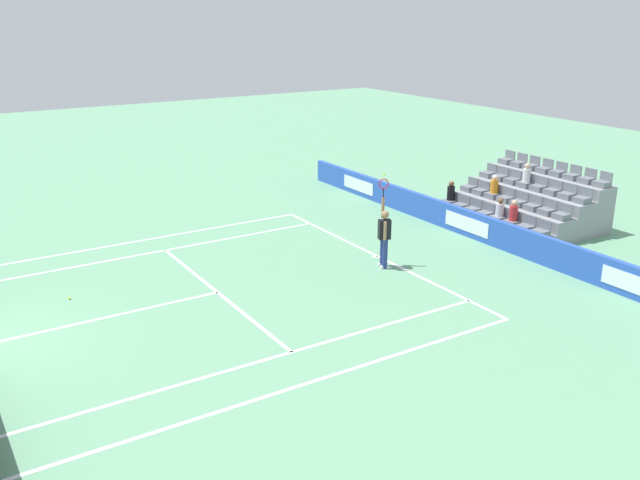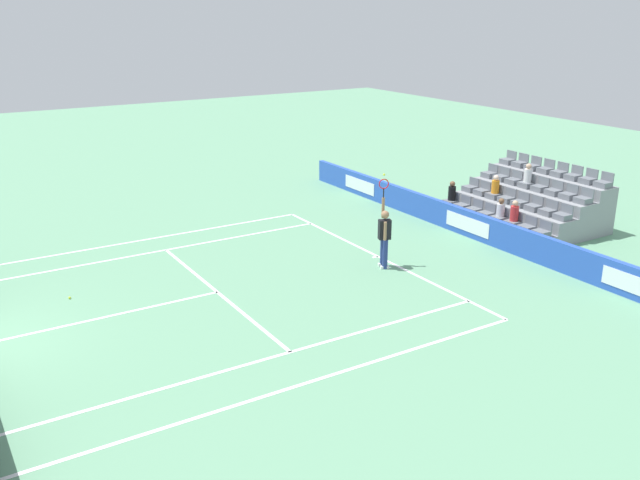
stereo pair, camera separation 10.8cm
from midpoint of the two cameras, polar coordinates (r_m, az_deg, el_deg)
line_baseline at (r=21.84m, az=4.64°, el=-1.35°), size 10.97×0.10×0.01m
line_service at (r=19.27m, az=-8.64°, el=-4.30°), size 8.23×0.10×0.01m
line_centre_service at (r=18.38m, az=-17.85°, el=-6.21°), size 0.10×6.40×0.01m
line_singles_sideline_left at (r=22.75m, az=-13.88°, el=-1.02°), size 0.10×11.89×0.01m
line_singles_sideline_right at (r=15.73m, az=-4.03°, el=-9.65°), size 0.10×11.89×0.01m
line_doubles_sideline_left at (r=23.99m, az=-14.94°, el=-0.08°), size 0.10×11.89×0.01m
line_doubles_sideline_right at (r=14.68m, az=-1.44°, el=-11.82°), size 0.10×11.89×0.01m
line_centre_mark at (r=21.78m, az=4.43°, el=-1.39°), size 0.10×0.20×0.01m
sponsor_barrier at (r=24.10m, az=12.08°, el=1.35°), size 19.28×0.22×0.91m
tennis_player at (r=20.64m, az=5.18°, el=0.34°), size 0.51×0.43×2.85m
stadium_stand at (r=26.11m, az=16.77°, el=2.80°), size 4.96×3.80×2.18m
loose_tennis_ball at (r=19.80m, az=-20.17°, el=-4.55°), size 0.07×0.07×0.07m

